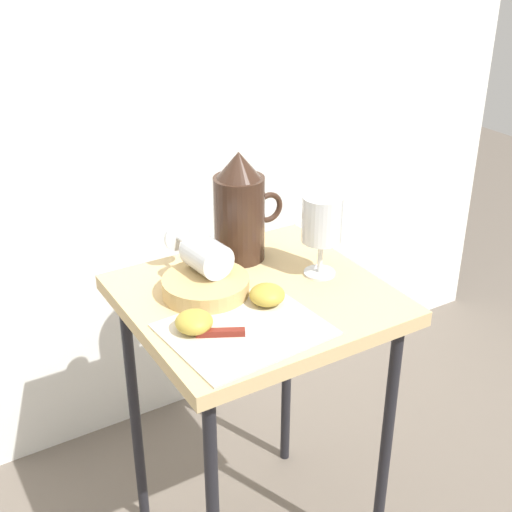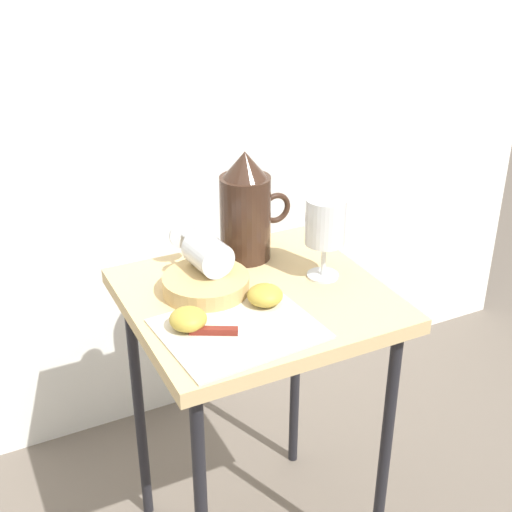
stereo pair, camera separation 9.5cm
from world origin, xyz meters
The scene contains 9 objects.
table centered at (0.00, 0.00, 0.59)m, with size 0.48×0.45×0.66m.
linen_napkin centered at (-0.08, -0.10, 0.66)m, with size 0.27×0.22×0.00m, color beige.
basket_tray centered at (-0.08, 0.05, 0.68)m, with size 0.17×0.17×0.04m, color tan.
pitcher centered at (0.05, 0.15, 0.76)m, with size 0.16×0.11×0.23m.
wine_glass_upright centered at (0.15, 0.00, 0.78)m, with size 0.08×0.08×0.17m.
wine_glass_tipped_near centered at (-0.07, 0.07, 0.73)m, with size 0.08×0.16×0.07m.
apple_half_left centered at (-0.16, -0.06, 0.69)m, with size 0.07×0.07×0.04m, color #B29938.
apple_half_right centered at (-0.01, -0.05, 0.69)m, with size 0.07×0.07×0.04m, color #B29938.
knife centered at (-0.10, -0.12, 0.67)m, with size 0.22×0.12×0.01m.
Camera 1 is at (-0.60, -1.00, 1.34)m, focal length 48.97 mm.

